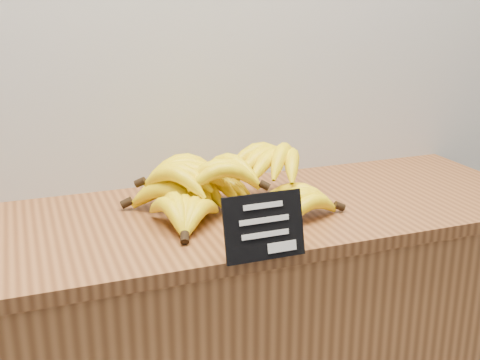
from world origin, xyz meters
name	(u,v)px	position (x,y,z in m)	size (l,w,h in m)	color
counter_top	(233,216)	(0.18, 2.75, 0.92)	(1.55, 0.54, 0.03)	brown
chalkboard_sign	(264,227)	(0.15, 2.48, 0.99)	(0.16, 0.01, 0.13)	black
banana_pile	(222,186)	(0.16, 2.76, 0.99)	(0.51, 0.41, 0.13)	#FFE80A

